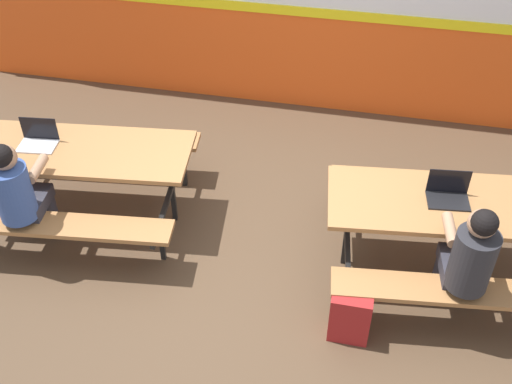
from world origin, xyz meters
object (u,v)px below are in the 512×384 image
at_px(laptop_dark, 448,194).
at_px(picnic_table_right, 447,218).
at_px(laptop_silver, 38,140).
at_px(student_nearer, 19,191).
at_px(student_further, 469,257).
at_px(picnic_table_left, 84,164).
at_px(backpack_dark, 350,316).

bearing_deg(laptop_dark, picnic_table_right, -47.11).
bearing_deg(laptop_silver, student_nearer, -79.05).
xyz_separation_m(student_further, laptop_silver, (-3.59, 0.59, 0.08)).
xyz_separation_m(picnic_table_left, laptop_dark, (3.07, -0.01, 0.21)).
bearing_deg(backpack_dark, student_nearer, 173.70).
bearing_deg(laptop_dark, picnic_table_left, 179.74).
distance_m(student_further, laptop_dark, 0.60).
distance_m(picnic_table_left, laptop_dark, 3.07).
xyz_separation_m(picnic_table_left, student_further, (3.21, -0.60, 0.13)).
bearing_deg(laptop_silver, backpack_dark, -17.37).
distance_m(picnic_table_right, backpack_dark, 1.12).
bearing_deg(backpack_dark, picnic_table_right, 52.40).
bearing_deg(laptop_dark, backpack_dark, -125.15).
distance_m(picnic_table_left, laptop_silver, 0.44).
xyz_separation_m(student_nearer, student_further, (3.48, -0.00, 0.00)).
height_order(student_further, backpack_dark, student_further).
bearing_deg(laptop_silver, laptop_dark, -0.13).
relative_size(picnic_table_right, laptop_silver, 5.74).
xyz_separation_m(student_nearer, laptop_dark, (3.33, 0.58, 0.08)).
distance_m(picnic_table_left, student_nearer, 0.66).
xyz_separation_m(laptop_dark, backpack_dark, (-0.62, -0.88, -0.57)).
height_order(picnic_table_right, student_further, student_further).
height_order(picnic_table_left, backpack_dark, picnic_table_left).
height_order(picnic_table_right, laptop_dark, laptop_dark).
xyz_separation_m(picnic_table_left, picnic_table_right, (3.10, -0.05, 0.00)).
bearing_deg(student_further, backpack_dark, -158.79).
height_order(student_nearer, laptop_silver, student_nearer).
bearing_deg(picnic_table_right, picnic_table_left, 179.11).
bearing_deg(student_nearer, picnic_table_right, 9.17).
height_order(laptop_dark, backpack_dark, laptop_dark).
bearing_deg(laptop_dark, student_further, -76.04).
xyz_separation_m(laptop_silver, laptop_dark, (3.45, -0.01, 0.00)).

